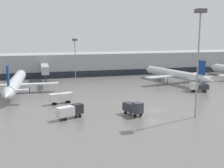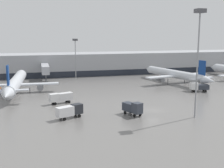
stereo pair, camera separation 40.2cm
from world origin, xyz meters
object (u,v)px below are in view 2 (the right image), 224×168
at_px(parked_jet_1, 175,74).
at_px(apron_light_mast_1, 75,47).
at_px(apron_light_mast_5, 199,35).
at_px(parked_jet_0, 16,83).
at_px(service_truck_0, 199,87).
at_px(service_truck_1, 61,97).
at_px(service_truck_3, 70,111).
at_px(service_truck_2, 133,108).
at_px(traffic_cone_0, 1,87).

xyz_separation_m(parked_jet_1, apron_light_mast_1, (-32.09, 18.84, 9.12)).
relative_size(parked_jet_1, apron_light_mast_5, 1.62).
bearing_deg(parked_jet_0, apron_light_mast_1, -41.21).
bearing_deg(service_truck_0, parked_jet_0, 0.13).
height_order(service_truck_1, service_truck_3, service_truck_3).
relative_size(service_truck_2, apron_light_mast_1, 0.34).
relative_size(parked_jet_0, service_truck_0, 7.09).
distance_m(parked_jet_1, apron_light_mast_5, 42.87).
xyz_separation_m(service_truck_0, service_truck_2, (-27.22, -18.31, 0.12)).
xyz_separation_m(service_truck_3, traffic_cone_0, (-17.57, 37.98, -1.29)).
bearing_deg(apron_light_mast_1, service_truck_2, -84.42).
height_order(service_truck_1, apron_light_mast_1, apron_light_mast_1).
xyz_separation_m(service_truck_0, traffic_cone_0, (-57.99, 20.83, -1.18)).
relative_size(apron_light_mast_1, apron_light_mast_5, 0.70).
bearing_deg(service_truck_0, parked_jet_1, -76.09).
height_order(traffic_cone_0, apron_light_mast_1, apron_light_mast_1).
xyz_separation_m(service_truck_0, apron_light_mast_5, (-15.33, -23.16, 15.32)).
bearing_deg(service_truck_1, service_truck_3, 73.63).
bearing_deg(service_truck_1, apron_light_mast_5, 124.20).
relative_size(service_truck_1, service_truck_3, 1.05).
bearing_deg(traffic_cone_0, service_truck_0, -19.75).
height_order(parked_jet_1, service_truck_0, parked_jet_1).
distance_m(parked_jet_1, service_truck_1, 44.95).
bearing_deg(service_truck_1, parked_jet_0, -73.68).
bearing_deg(service_truck_0, apron_light_mast_1, -32.78).
distance_m(service_truck_1, service_truck_2, 19.88).
bearing_deg(apron_light_mast_5, service_truck_1, 143.40).
distance_m(service_truck_0, apron_light_mast_5, 31.72).
bearing_deg(traffic_cone_0, apron_light_mast_1, 26.05).
xyz_separation_m(parked_jet_1, service_truck_0, (0.18, -14.56, -1.69)).
xyz_separation_m(traffic_cone_0, apron_light_mast_1, (25.73, 12.57, 11.99)).
distance_m(service_truck_2, traffic_cone_0, 49.80).
bearing_deg(service_truck_2, service_truck_3, -117.78).
distance_m(service_truck_0, service_truck_2, 32.80).
height_order(parked_jet_0, traffic_cone_0, parked_jet_0).
bearing_deg(service_truck_1, parked_jet_1, -174.73).
bearing_deg(apron_light_mast_5, service_truck_2, 157.79).
height_order(service_truck_0, apron_light_mast_5, apron_light_mast_5).
xyz_separation_m(service_truck_0, apron_light_mast_1, (-32.27, 33.40, 10.81)).
xyz_separation_m(parked_jet_1, service_truck_2, (-27.04, -32.87, -1.57)).
bearing_deg(apron_light_mast_5, traffic_cone_0, 134.12).
xyz_separation_m(service_truck_3, apron_light_mast_1, (8.15, 50.55, 10.70)).
relative_size(parked_jet_1, apron_light_mast_1, 2.31).
xyz_separation_m(apron_light_mast_1, apron_light_mast_5, (16.94, -56.56, 4.51)).
height_order(parked_jet_0, service_truck_0, parked_jet_0).
bearing_deg(service_truck_0, traffic_cone_0, -6.54).
relative_size(parked_jet_0, service_truck_3, 6.95).
bearing_deg(apron_light_mast_1, service_truck_0, -45.99).
height_order(parked_jet_1, service_truck_3, parked_jet_1).
relative_size(service_truck_2, service_truck_3, 0.88).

